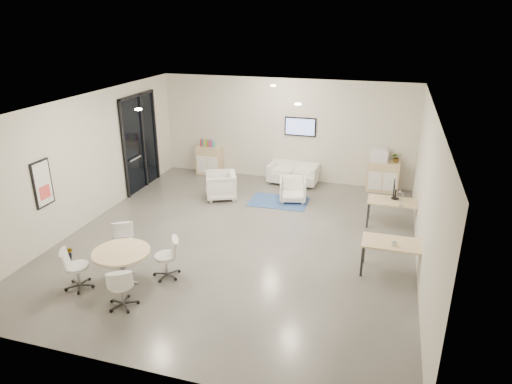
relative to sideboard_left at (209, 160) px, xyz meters
The scene contains 21 objects.
room_shell 5.06m from the sideboard_left, 59.74° to the right, with size 9.60×10.60×4.80m.
glass_door 2.51m from the sideboard_left, 129.95° to the right, with size 0.09×1.90×2.85m.
artwork 6.14m from the sideboard_left, 104.23° to the right, with size 0.05×0.54×1.04m.
wall_tv 3.26m from the sideboard_left, ahead, with size 0.98×0.06×0.58m.
ceiling_spots 4.93m from the sideboard_left, 56.29° to the right, with size 3.14×4.14×0.03m.
sideboard_left is the anchor object (origin of this frame).
sideboard_right 5.59m from the sideboard_left, ahead, with size 0.93×0.45×0.93m.
books 0.58m from the sideboard_left, behind, with size 0.48×0.14×0.22m.
printer 5.48m from the sideboard_left, ahead, with size 0.57×0.49×0.37m.
loveseat 2.90m from the sideboard_left, ahead, with size 1.55×0.84×0.56m.
blue_rug 3.35m from the sideboard_left, 31.92° to the right, with size 1.62×1.08×0.01m, color navy.
armchair_left 2.27m from the sideboard_left, 59.72° to the right, with size 0.83×0.78×0.85m, color white.
armchair_right 3.54m from the sideboard_left, 26.16° to the right, with size 0.72×0.68×0.75m, color white.
desk_rear 6.44m from the sideboard_left, 22.57° to the right, with size 1.31×0.66×0.68m.
desk_front 7.71m from the sideboard_left, 38.77° to the right, with size 1.36×0.68×0.71m.
monitor 6.36m from the sideboard_left, 21.47° to the right, with size 0.20×0.50×0.44m.
round_table 6.74m from the sideboard_left, 82.59° to the right, with size 1.12×1.12×0.68m.
meeting_chairs 6.74m from the sideboard_left, 82.59° to the right, with size 2.24×2.24×0.82m.
plant_cabinet 5.95m from the sideboard_left, ahead, with size 0.28×0.31×0.24m, color #3F7F3F.
plant_floor 6.31m from the sideboard_left, 96.77° to the right, with size 0.17×0.31×0.14m, color #3F7F3F.
cup 7.77m from the sideboard_left, 39.83° to the right, with size 0.11×0.09×0.11m, color white.
Camera 1 is at (3.15, -9.19, 4.98)m, focal length 32.00 mm.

